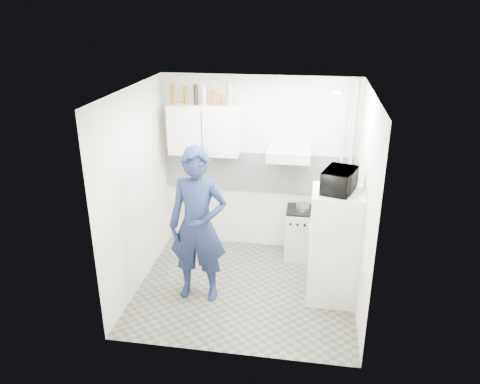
# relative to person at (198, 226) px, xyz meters

# --- Properties ---
(floor) EXTENTS (2.80, 2.80, 0.00)m
(floor) POSITION_rel_person_xyz_m (0.55, 0.23, -0.99)
(floor) COLOR #606052
(floor) RESTS_ON ground
(ceiling) EXTENTS (2.80, 2.80, 0.00)m
(ceiling) POSITION_rel_person_xyz_m (0.55, 0.23, 1.61)
(ceiling) COLOR white
(ceiling) RESTS_ON wall_back
(wall_back) EXTENTS (2.80, 0.00, 2.80)m
(wall_back) POSITION_rel_person_xyz_m (0.55, 1.48, 0.31)
(wall_back) COLOR silver
(wall_back) RESTS_ON floor
(wall_left) EXTENTS (0.00, 2.60, 2.60)m
(wall_left) POSITION_rel_person_xyz_m (-0.85, 0.23, 0.31)
(wall_left) COLOR silver
(wall_left) RESTS_ON floor
(wall_right) EXTENTS (0.00, 2.60, 2.60)m
(wall_right) POSITION_rel_person_xyz_m (1.95, 0.23, 0.31)
(wall_right) COLOR silver
(wall_right) RESTS_ON floor
(person) EXTENTS (0.72, 0.48, 1.98)m
(person) POSITION_rel_person_xyz_m (0.00, 0.00, 0.00)
(person) COLOR #192345
(person) RESTS_ON floor
(stove) EXTENTS (0.45, 0.45, 0.73)m
(stove) POSITION_rel_person_xyz_m (1.23, 1.23, -0.63)
(stove) COLOR beige
(stove) RESTS_ON floor
(fridge) EXTENTS (0.61, 0.61, 1.46)m
(fridge) POSITION_rel_person_xyz_m (1.65, 0.24, -0.26)
(fridge) COLOR white
(fridge) RESTS_ON floor
(stove_top) EXTENTS (0.44, 0.44, 0.03)m
(stove_top) POSITION_rel_person_xyz_m (1.23, 1.23, -0.25)
(stove_top) COLOR black
(stove_top) RESTS_ON stove
(saucepan) EXTENTS (0.19, 0.19, 0.11)m
(saucepan) POSITION_rel_person_xyz_m (1.24, 1.19, -0.18)
(saucepan) COLOR silver
(saucepan) RESTS_ON stove_top
(microwave) EXTENTS (0.56, 0.46, 0.27)m
(microwave) POSITION_rel_person_xyz_m (1.65, 0.24, 0.60)
(microwave) COLOR black
(microwave) RESTS_ON fridge
(bottle_a) EXTENTS (0.06, 0.06, 0.26)m
(bottle_a) POSITION_rel_person_xyz_m (-0.64, 1.30, 1.34)
(bottle_a) COLOR brown
(bottle_a) RESTS_ON upper_cabinet
(bottle_b) EXTENTS (0.06, 0.06, 0.25)m
(bottle_b) POSITION_rel_person_xyz_m (-0.45, 1.30, 1.34)
(bottle_b) COLOR brown
(bottle_b) RESTS_ON upper_cabinet
(bottle_c) EXTENTS (0.07, 0.07, 0.27)m
(bottle_c) POSITION_rel_person_xyz_m (-0.31, 1.30, 1.35)
(bottle_c) COLOR black
(bottle_c) RESTS_ON upper_cabinet
(bottle_d) EXTENTS (0.06, 0.06, 0.27)m
(bottle_d) POSITION_rel_person_xyz_m (-0.19, 1.30, 1.35)
(bottle_d) COLOR #B2B7BC
(bottle_d) RESTS_ON upper_cabinet
(canister_a) EXTENTS (0.08, 0.08, 0.20)m
(canister_a) POSITION_rel_person_xyz_m (-0.06, 1.30, 1.31)
(canister_a) COLOR brown
(canister_a) RESTS_ON upper_cabinet
(canister_b) EXTENTS (0.07, 0.07, 0.14)m
(canister_b) POSITION_rel_person_xyz_m (0.07, 1.30, 1.28)
(canister_b) COLOR brown
(canister_b) RESTS_ON upper_cabinet
(bottle_e) EXTENTS (0.08, 0.08, 0.31)m
(bottle_e) POSITION_rel_person_xyz_m (0.16, 1.30, 1.37)
(bottle_e) COLOR silver
(bottle_e) RESTS_ON upper_cabinet
(upper_cabinet) EXTENTS (1.00, 0.35, 0.70)m
(upper_cabinet) POSITION_rel_person_xyz_m (-0.20, 1.30, 0.86)
(upper_cabinet) COLOR white
(upper_cabinet) RESTS_ON wall_back
(range_hood) EXTENTS (0.60, 0.50, 0.14)m
(range_hood) POSITION_rel_person_xyz_m (1.00, 1.23, 0.58)
(range_hood) COLOR beige
(range_hood) RESTS_ON wall_back
(backsplash) EXTENTS (2.74, 0.03, 0.60)m
(backsplash) POSITION_rel_person_xyz_m (0.55, 1.46, 0.21)
(backsplash) COLOR white
(backsplash) RESTS_ON wall_back
(pipe_a) EXTENTS (0.05, 0.05, 2.60)m
(pipe_a) POSITION_rel_person_xyz_m (1.85, 1.40, 0.31)
(pipe_a) COLOR beige
(pipe_a) RESTS_ON floor
(pipe_b) EXTENTS (0.04, 0.04, 2.60)m
(pipe_b) POSITION_rel_person_xyz_m (1.73, 1.40, 0.31)
(pipe_b) COLOR beige
(pipe_b) RESTS_ON floor
(ceiling_spot_fixture) EXTENTS (0.10, 0.10, 0.02)m
(ceiling_spot_fixture) POSITION_rel_person_xyz_m (1.55, 0.43, 1.58)
(ceiling_spot_fixture) COLOR white
(ceiling_spot_fixture) RESTS_ON ceiling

